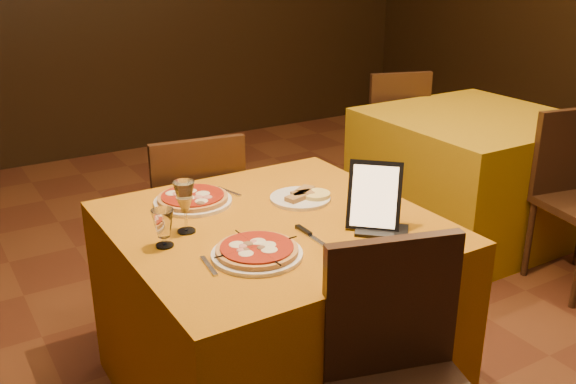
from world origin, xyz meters
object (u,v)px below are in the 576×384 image
side_table (470,175)px  chair_side_far (387,132)px  wine_glass (185,207)px  water_glass (163,228)px  chair_main_far (191,221)px  pizza_near (257,252)px  tablet (374,196)px  main_table (274,311)px  pizza_far (193,200)px

side_table → chair_side_far: bearing=90.0°
wine_glass → water_glass: wine_glass is taller
chair_main_far → pizza_near: 1.07m
chair_side_far → wine_glass: (-2.11, -1.43, 0.39)m
chair_main_far → water_glass: (-0.41, -0.78, 0.36)m
chair_main_far → tablet: size_ratio=3.73×
main_table → pizza_far: size_ratio=3.63×
side_table → wine_glass: wine_glass is taller
side_table → chair_side_far: chair_side_far is taller
chair_main_far → main_table: bearing=97.7°
main_table → pizza_far: (-0.18, 0.31, 0.39)m
pizza_near → wine_glass: 0.33m
side_table → tablet: 1.86m
pizza_far → tablet: size_ratio=1.24×
side_table → water_glass: water_glass is taller
pizza_far → wine_glass: (-0.13, -0.23, 0.08)m
water_glass → tablet: size_ratio=0.53×
main_table → chair_side_far: 2.35m
side_table → chair_side_far: size_ratio=1.21×
wine_glass → tablet: 0.66m
wine_glass → water_glass: (-0.11, -0.07, -0.03)m
chair_side_far → main_table: bearing=58.4°
chair_main_far → pizza_near: chair_main_far is taller
chair_main_far → chair_side_far: 1.94m
tablet → wine_glass: bearing=-164.5°
main_table → water_glass: size_ratio=8.46×
chair_side_far → wine_glass: 2.58m
wine_glass → tablet: bearing=-27.9°
chair_side_far → tablet: 2.35m
pizza_far → wine_glass: bearing=-118.4°
main_table → pizza_far: pizza_far is taller
wine_glass → side_table: bearing=16.9°
tablet → pizza_far: bearing=173.4°
pizza_far → tablet: (0.45, -0.54, 0.10)m
main_table → side_table: same height
pizza_near → water_glass: (-0.23, 0.22, 0.05)m
chair_side_far → water_glass: (-2.22, -1.50, 0.36)m
water_glass → tablet: 0.73m
pizza_near → tablet: 0.47m
wine_glass → tablet: size_ratio=0.78×
side_table → pizza_near: pizza_near is taller
water_glass → tablet: tablet is taller
wine_glass → main_table: bearing=-14.3°
wine_glass → water_glass: size_ratio=1.46×
side_table → main_table: bearing=-158.3°
chair_side_far → side_table: bearing=108.5°
main_table → pizza_near: 0.48m
chair_side_far → pizza_near: 2.65m
water_glass → chair_side_far: bearing=34.1°
pizza_near → main_table: bearing=49.2°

